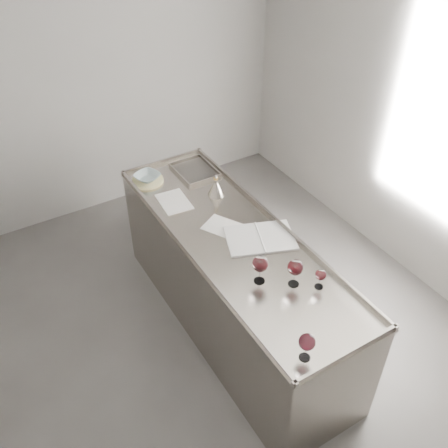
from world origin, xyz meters
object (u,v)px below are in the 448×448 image
wine_glass_middle (260,264)px  wine_glass_right (295,268)px  notebook (260,238)px  wine_glass_small (321,275)px  ceramic_bowl (147,177)px  counter (234,284)px  wine_funnel (216,188)px  wine_glass_left (307,343)px

wine_glass_middle → wine_glass_right: size_ratio=1.03×
wine_glass_right → notebook: size_ratio=0.35×
wine_glass_middle → wine_glass_right: bearing=-38.3°
wine_glass_middle → wine_glass_small: (0.30, -0.24, -0.04)m
wine_glass_small → notebook: 0.60m
ceramic_bowl → wine_glass_right: bearing=-78.8°
wine_glass_small → notebook: bearing=95.1°
notebook → counter: bearing=165.6°
ceramic_bowl → wine_funnel: 0.60m
wine_glass_middle → wine_glass_small: size_ratio=1.43×
wine_glass_middle → wine_funnel: wine_glass_middle is taller
wine_glass_left → wine_glass_small: bearing=42.7°
notebook → ceramic_bowl: size_ratio=2.84×
counter → wine_glass_small: (0.20, -0.70, 0.57)m
wine_glass_right → ceramic_bowl: wine_glass_right is taller
counter → wine_glass_right: size_ratio=12.04×
wine_glass_right → wine_glass_small: size_ratio=1.39×
wine_glass_right → ceramic_bowl: 1.61m
wine_glass_left → notebook: 1.05m
wine_glass_small → wine_funnel: bearing=92.2°
notebook → wine_funnel: (0.00, 0.63, 0.05)m
wine_glass_small → wine_funnel: size_ratio=0.72×
wine_glass_right → notebook: (0.07, 0.49, -0.14)m
wine_glass_left → ceramic_bowl: 2.07m
wine_glass_middle → notebook: wine_glass_middle is taller
wine_glass_middle → ceramic_bowl: size_ratio=1.03×
wine_glass_right → wine_funnel: same height
notebook → wine_funnel: wine_funnel is taller
wine_glass_middle → notebook: (0.24, 0.35, -0.14)m
wine_glass_small → ceramic_bowl: bearing=104.6°
wine_glass_left → wine_funnel: size_ratio=0.92×
counter → wine_glass_middle: bearing=-101.6°
counter → wine_glass_left: bearing=-101.2°
counter → wine_glass_left: wine_glass_left is taller
wine_glass_small → wine_glass_middle: bearing=141.1°
wine_glass_left → counter: bearing=78.8°
wine_glass_left → wine_glass_right: wine_glass_right is taller
ceramic_bowl → wine_glass_left: bearing=-89.5°
wine_glass_left → wine_funnel: bearing=77.0°
counter → notebook: bearing=-35.3°
wine_glass_small → ceramic_bowl: (-0.44, 1.68, -0.06)m
wine_glass_left → ceramic_bowl: (-0.02, 2.07, -0.09)m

